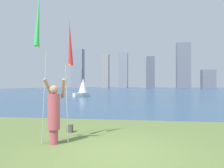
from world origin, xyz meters
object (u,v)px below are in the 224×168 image
Objects in this scene: kite_flag_left at (38,24)px; bag at (70,128)px; person at (54,112)px; kite_flag_right at (70,45)px; sailboat_1 at (83,87)px.

bag is (0.33, 1.82, -3.48)m from kite_flag_left.
person is 0.45× the size of kite_flag_left.
bag is at bearing 109.77° from kite_flag_right.
kite_flag_left is 25.64m from sailboat_1.
person is 1.76m from bag.
kite_flag_right is (0.75, 0.66, -0.53)m from kite_flag_left.
kite_flag_right is 0.89× the size of sailboat_1.
bag is 23.89m from sailboat_1.
kite_flag_left is 1.03× the size of sailboat_1.
bag is (-0.04, 1.54, -0.84)m from person.
person is at bearing -75.80° from sailboat_1.
kite_flag_left reaches higher than bag.
person reaches higher than bag.
sailboat_1 is at bearing 118.92° from person.
sailboat_1 is (-6.22, 24.59, 0.42)m from person.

